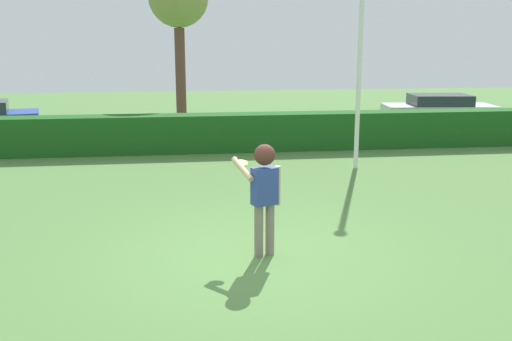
% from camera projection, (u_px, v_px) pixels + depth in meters
% --- Properties ---
extents(ground_plane, '(60.00, 60.00, 0.00)m').
position_uv_depth(ground_plane, '(253.00, 257.00, 9.03)').
color(ground_plane, '#537E40').
extents(person, '(0.74, 0.65, 1.78)m').
position_uv_depth(person, '(264.00, 186.00, 8.84)').
color(person, gray).
rests_on(person, ground).
extents(frisbee, '(0.22, 0.22, 0.08)m').
position_uv_depth(frisbee, '(241.00, 163.00, 9.15)').
color(frisbee, yellow).
extents(lamppost, '(0.24, 0.24, 5.25)m').
position_uv_depth(lamppost, '(360.00, 55.00, 14.61)').
color(lamppost, silver).
rests_on(lamppost, ground).
extents(hedge_row, '(27.10, 0.90, 1.13)m').
position_uv_depth(hedge_row, '(216.00, 133.00, 17.47)').
color(hedge_row, '#1B551A').
rests_on(hedge_row, ground).
extents(parked_car_silver, '(4.37, 2.19, 1.25)m').
position_uv_depth(parked_car_silver, '(439.00, 109.00, 22.34)').
color(parked_car_silver, '#B7B7BC').
rests_on(parked_car_silver, ground).
extents(oak_tree, '(2.24, 2.24, 5.99)m').
position_uv_depth(oak_tree, '(178.00, 1.00, 21.39)').
color(oak_tree, brown).
rests_on(oak_tree, ground).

